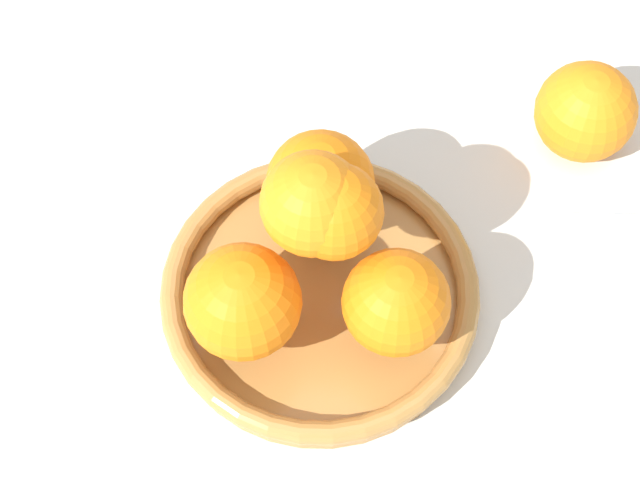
{
  "coord_description": "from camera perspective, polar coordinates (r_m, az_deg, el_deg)",
  "views": [
    {
      "loc": [
        0.16,
        0.31,
        0.73
      ],
      "look_at": [
        0.0,
        0.0,
        0.1
      ],
      "focal_mm": 60.0,
      "sensor_mm": 36.0,
      "label": 1
    }
  ],
  "objects": [
    {
      "name": "stray_orange",
      "position": [
        0.88,
        13.98,
        6.66
      ],
      "size": [
        0.08,
        0.08,
        0.08
      ],
      "primitive_type": "sphere",
      "color": "orange",
      "rests_on": "ground_plane"
    },
    {
      "name": "napkin_folded",
      "position": [
        0.85,
        16.43,
        -1.92
      ],
      "size": [
        0.15,
        0.15,
        0.01
      ],
      "primitive_type": "cube",
      "rotation": [
        0.0,
        0.0,
        -0.48
      ],
      "color": "silver",
      "rests_on": "ground_plane"
    },
    {
      "name": "orange_pile",
      "position": [
        0.73,
        -0.16,
        -0.22
      ],
      "size": [
        0.17,
        0.19,
        0.14
      ],
      "color": "orange",
      "rests_on": "fruit_bowl"
    },
    {
      "name": "fruit_bowl",
      "position": [
        0.8,
        0.0,
        -2.92
      ],
      "size": [
        0.24,
        0.24,
        0.03
      ],
      "color": "#A57238",
      "rests_on": "ground_plane"
    },
    {
      "name": "ground_plane",
      "position": [
        0.81,
        0.0,
        -3.4
      ],
      "size": [
        4.0,
        4.0,
        0.0
      ],
      "primitive_type": "plane",
      "color": "beige"
    }
  ]
}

